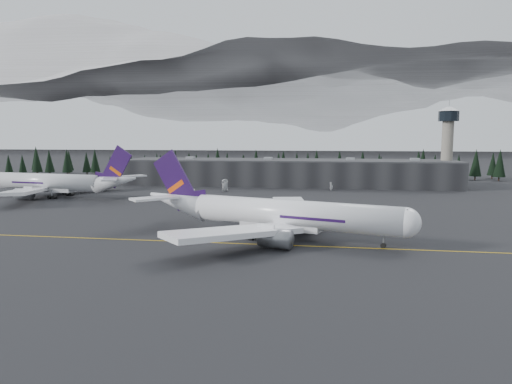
# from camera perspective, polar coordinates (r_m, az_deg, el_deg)

# --- Properties ---
(ground) EXTENTS (1400.00, 1400.00, 0.00)m
(ground) POSITION_cam_1_polar(r_m,az_deg,el_deg) (104.31, -1.68, -6.22)
(ground) COLOR black
(ground) RESTS_ON ground
(taxiline) EXTENTS (400.00, 0.40, 0.02)m
(taxiline) POSITION_cam_1_polar(r_m,az_deg,el_deg) (102.39, -1.89, -6.47)
(taxiline) COLOR gold
(taxiline) RESTS_ON ground
(terminal) EXTENTS (160.00, 30.00, 12.60)m
(terminal) POSITION_cam_1_polar(r_m,az_deg,el_deg) (226.32, 4.05, 2.47)
(terminal) COLOR black
(terminal) RESTS_ON ground
(control_tower) EXTENTS (10.00, 10.00, 37.70)m
(control_tower) POSITION_cam_1_polar(r_m,az_deg,el_deg) (234.81, 22.83, 6.29)
(control_tower) COLOR gray
(control_tower) RESTS_ON ground
(treeline) EXTENTS (360.00, 20.00, 15.00)m
(treeline) POSITION_cam_1_polar(r_m,az_deg,el_deg) (263.05, 4.72, 3.34)
(treeline) COLOR black
(treeline) RESTS_ON ground
(mountain_ridge) EXTENTS (4400.00, 900.00, 420.00)m
(mountain_ridge) POSITION_cam_1_polar(r_m,az_deg,el_deg) (1100.31, 7.83, 5.59)
(mountain_ridge) COLOR white
(mountain_ridge) RESTS_ON ground
(jet_main) EXTENTS (68.01, 61.57, 20.47)m
(jet_main) POSITION_cam_1_polar(r_m,az_deg,el_deg) (108.32, 1.70, -2.62)
(jet_main) COLOR white
(jet_main) RESTS_ON ground
(jet_parked) EXTENTS (70.00, 64.18, 20.67)m
(jet_parked) POSITION_cam_1_polar(r_m,az_deg,el_deg) (195.86, -23.57, 1.09)
(jet_parked) COLOR silver
(jet_parked) RESTS_ON ground
(gse_vehicle_a) EXTENTS (3.43, 5.85, 1.53)m
(gse_vehicle_a) POSITION_cam_1_polar(r_m,az_deg,el_deg) (198.64, -3.90, 0.26)
(gse_vehicle_a) COLOR silver
(gse_vehicle_a) RESTS_ON ground
(gse_vehicle_b) EXTENTS (3.98, 2.11, 1.29)m
(gse_vehicle_b) POSITION_cam_1_polar(r_m,az_deg,el_deg) (206.04, 9.40, 0.38)
(gse_vehicle_b) COLOR silver
(gse_vehicle_b) RESTS_ON ground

